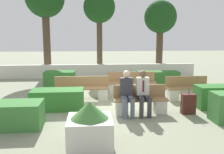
{
  "coord_description": "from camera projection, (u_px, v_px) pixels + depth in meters",
  "views": [
    {
      "loc": [
        -0.49,
        -8.52,
        2.42
      ],
      "look_at": [
        0.32,
        0.5,
        0.9
      ],
      "focal_mm": 40.0,
      "sensor_mm": 36.0,
      "label": 1
    }
  ],
  "objects": [
    {
      "name": "ground_plane",
      "position": [
        104.0,
        105.0,
        8.82
      ],
      "size": [
        60.0,
        60.0,
        0.0
      ],
      "primitive_type": "plane",
      "color": "gray"
    },
    {
      "name": "perimeter_wall",
      "position": [
        98.0,
        71.0,
        14.52
      ],
      "size": [
        11.42,
        0.3,
        0.75
      ],
      "color": "beige",
      "rests_on": "ground_plane"
    },
    {
      "name": "bench_front",
      "position": [
        141.0,
        103.0,
        7.8
      ],
      "size": [
        1.67,
        0.48,
        0.87
      ],
      "color": "#937047",
      "rests_on": "ground_plane"
    },
    {
      "name": "bench_left_side",
      "position": [
        82.0,
        91.0,
        9.44
      ],
      "size": [
        2.06,
        0.48,
        0.87
      ],
      "rotation": [
        0.0,
        0.0,
        -0.18
      ],
      "color": "#937047",
      "rests_on": "ground_plane"
    },
    {
      "name": "bench_right_side",
      "position": [
        132.0,
        85.0,
        10.56
      ],
      "size": [
        2.04,
        0.48,
        0.87
      ],
      "rotation": [
        0.0,
        0.0,
        -0.07
      ],
      "color": "#937047",
      "rests_on": "ground_plane"
    },
    {
      "name": "bench_back",
      "position": [
        188.0,
        91.0,
        9.47
      ],
      "size": [
        1.64,
        0.48,
        0.87
      ],
      "rotation": [
        0.0,
        0.0,
        0.04
      ],
      "color": "#937047",
      "rests_on": "ground_plane"
    },
    {
      "name": "person_seated_man",
      "position": [
        143.0,
        90.0,
        7.6
      ],
      "size": [
        0.38,
        0.63,
        1.36
      ],
      "color": "#333338",
      "rests_on": "ground_plane"
    },
    {
      "name": "person_seated_woman",
      "position": [
        127.0,
        91.0,
        7.56
      ],
      "size": [
        0.38,
        0.63,
        1.36
      ],
      "color": "#515B70",
      "rests_on": "ground_plane"
    },
    {
      "name": "hedge_block_near_right",
      "position": [
        58.0,
        99.0,
        8.24
      ],
      "size": [
        1.7,
        0.83,
        0.66
      ],
      "color": "#33702D",
      "rests_on": "ground_plane"
    },
    {
      "name": "hedge_block_mid_left",
      "position": [
        60.0,
        79.0,
        11.64
      ],
      "size": [
        1.39,
        0.88,
        0.77
      ],
      "color": "#33702D",
      "rests_on": "ground_plane"
    },
    {
      "name": "hedge_block_mid_right",
      "position": [
        158.0,
        78.0,
        12.3
      ],
      "size": [
        2.02,
        0.71,
        0.67
      ],
      "color": "#33702D",
      "rests_on": "ground_plane"
    },
    {
      "name": "hedge_block_far_left",
      "position": [
        221.0,
        97.0,
        8.39
      ],
      "size": [
        1.65,
        0.71,
        0.76
      ],
      "color": "#33702D",
      "rests_on": "ground_plane"
    },
    {
      "name": "hedge_block_far_right",
      "position": [
        4.0,
        115.0,
        6.56
      ],
      "size": [
        1.97,
        0.87,
        0.68
      ],
      "color": "#3D7A38",
      "rests_on": "ground_plane"
    },
    {
      "name": "planter_corner_left",
      "position": [
        90.0,
        126.0,
        5.45
      ],
      "size": [
        0.98,
        0.98,
        1.01
      ],
      "color": "beige",
      "rests_on": "ground_plane"
    },
    {
      "name": "suitcase",
      "position": [
        188.0,
        104.0,
        7.74
      ],
      "size": [
        0.42,
        0.22,
        0.83
      ],
      "color": "#471E19",
      "rests_on": "ground_plane"
    },
    {
      "name": "tree_leftmost",
      "position": [
        45.0,
        0.0,
        14.69
      ],
      "size": [
        2.32,
        2.32,
        5.77
      ],
      "color": "#473828",
      "rests_on": "ground_plane"
    },
    {
      "name": "tree_center_left",
      "position": [
        99.0,
        9.0,
        15.01
      ],
      "size": [
        1.92,
        1.92,
        5.06
      ],
      "color": "#473828",
      "rests_on": "ground_plane"
    },
    {
      "name": "tree_center_right",
      "position": [
        160.0,
        19.0,
        15.02
      ],
      "size": [
        1.95,
        1.95,
        4.49
      ],
      "color": "#473828",
      "rests_on": "ground_plane"
    }
  ]
}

